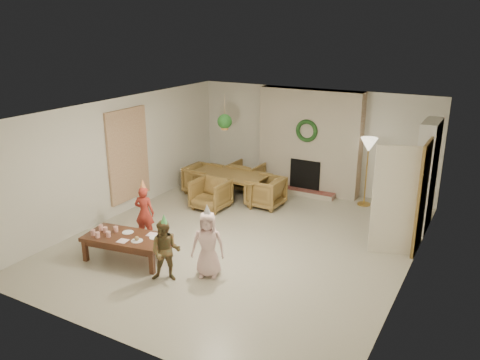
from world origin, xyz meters
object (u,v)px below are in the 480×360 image
Objects in this scene: dining_chair_left at (203,179)px; child_red at (145,213)px; child_plaid at (166,251)px; dining_chair_near at (211,194)px; child_pink at (208,244)px; dining_chair_right at (266,192)px; coffee_table_top at (127,238)px; dining_table at (229,186)px; dining_chair_far at (246,176)px.

child_red is (0.49, -2.73, 0.19)m from dining_chair_left.
dining_chair_near is at bearing 84.15° from child_plaid.
child_plaid is 0.92× the size of child_pink.
child_plaid is (1.07, -2.99, 0.17)m from dining_chair_near.
child_red is at bearing -23.07° from dining_chair_right.
dining_chair_near is 0.52× the size of coffee_table_top.
coffee_table_top is 1.38× the size of child_red.
dining_chair_left is 1.00× the size of dining_chair_right.
dining_chair_left is at bearing -96.75° from child_red.
dining_chair_right is at bearing -0.00° from dining_table.
coffee_table_top is 1.31× the size of child_pink.
dining_chair_left is 0.74× the size of child_plaid.
dining_chair_far is at bearing -45.00° from dining_chair_left.
child_plaid is (1.32, -1.07, -0.02)m from child_red.
dining_chair_far is 1.10m from dining_chair_left.
child_plaid is at bearing 124.26° from child_red.
dining_chair_near is 0.71× the size of child_red.
child_red is at bearing -167.74° from dining_chair_left.
dining_chair_left is at bearing 101.52° from child_pink.
coffee_table_top is (-0.02, -4.31, 0.07)m from dining_chair_far.
dining_chair_near is 1.95m from child_red.
coffee_table_top is at bearing -165.57° from dining_chair_left.
child_red is at bearing -93.92° from dining_table.
dining_chair_right is 0.68× the size of child_pink.
dining_chair_far is 4.66m from child_plaid.
dining_chair_far reaches higher than coffee_table_top.
dining_chair_near reaches higher than coffee_table_top.
dining_table is at bearing 79.94° from child_plaid.
child_pink reaches higher than dining_chair_left.
child_plaid is (1.04, -3.77, 0.20)m from dining_table.
dining_table is 2.73m from child_red.
dining_chair_near and dining_chair_right have the same top height.
dining_table is 2.34× the size of dining_chair_near.
child_red is 0.95× the size of child_pink.
dining_chair_right is (0.94, -0.81, 0.00)m from dining_chair_far.
coffee_table_top is at bearing -87.21° from dining_chair_near.
dining_chair_left is 3.65m from coffee_table_top.
child_plaid is (1.01, -4.54, 0.17)m from dining_chair_far.
dining_chair_near is 1.00× the size of dining_chair_right.
child_red is (-0.26, -1.93, 0.19)m from dining_chair_near.
dining_chair_far reaches higher than dining_table.
child_pink is at bearing -56.09° from dining_chair_near.
child_plaid is (1.81, -3.80, 0.17)m from dining_chair_left.
child_red is at bearing -95.49° from dining_chair_near.
dining_chair_left is 1.74m from dining_chair_right.
child_red is (-0.29, 0.84, 0.11)m from coffee_table_top.
dining_chair_left is 0.52× the size of coffee_table_top.
child_pink is (1.52, -4.08, 0.21)m from dining_chair_far.
child_pink reaches higher than dining_chair_near.
child_plaid reaches higher than dining_chair_left.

